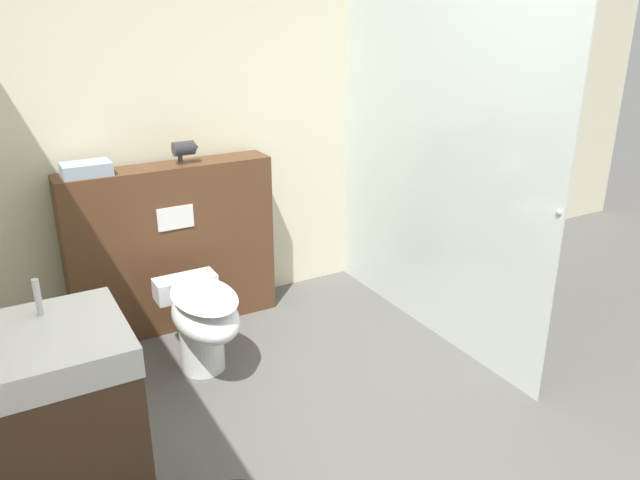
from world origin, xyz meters
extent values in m
cube|color=beige|center=(0.00, 2.21, 1.25)|extent=(8.00, 0.06, 2.50)
cube|color=#51331E|center=(-0.43, 2.01, 0.53)|extent=(1.28, 0.23, 1.05)
cube|color=white|center=(-0.43, 1.89, 0.76)|extent=(0.22, 0.01, 0.14)
cube|color=silver|center=(0.94, 1.21, 1.08)|extent=(0.01, 1.94, 2.16)
sphere|color=#B2B2B7|center=(0.94, 0.27, 1.04)|extent=(0.04, 0.04, 0.04)
cylinder|color=white|center=(-0.48, 1.41, 0.18)|extent=(0.25, 0.25, 0.36)
ellipsoid|color=white|center=(-0.48, 1.31, 0.38)|extent=(0.34, 0.56, 0.22)
ellipsoid|color=white|center=(-0.48, 1.31, 0.50)|extent=(0.33, 0.55, 0.02)
cube|color=white|center=(-0.48, 1.64, 0.42)|extent=(0.35, 0.15, 0.12)
cube|color=#473323|center=(-1.31, 0.50, 0.40)|extent=(0.51, 0.53, 0.80)
cube|color=white|center=(-1.31, 0.50, 0.85)|extent=(0.52, 0.54, 0.11)
cylinder|color=silver|center=(-1.31, 0.64, 0.98)|extent=(0.02, 0.02, 0.14)
cylinder|color=#2D2D33|center=(-0.32, 1.99, 1.15)|extent=(0.13, 0.09, 0.09)
cone|color=#2D2D33|center=(-0.24, 1.99, 1.15)|extent=(0.03, 0.07, 0.07)
cylinder|color=#2D2D33|center=(-0.34, 1.99, 1.10)|extent=(0.03, 0.03, 0.09)
cube|color=#8C9EAD|center=(-0.88, 2.00, 1.09)|extent=(0.27, 0.18, 0.07)
camera|label=1|loc=(-1.41, -1.60, 1.97)|focal=35.00mm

